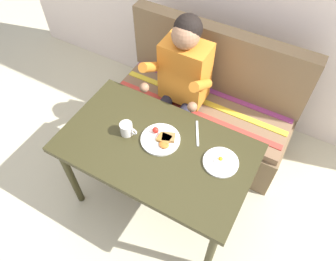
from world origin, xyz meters
The scene contains 8 objects.
ground_plane centered at (0.00, 0.00, 0.00)m, with size 8.00×8.00×0.00m, color beige.
table centered at (0.00, 0.00, 0.65)m, with size 1.20×0.70×0.73m.
couch centered at (0.00, 0.76, 0.33)m, with size 1.44×0.56×1.00m.
person centered at (-0.14, 0.59, 0.74)m, with size 0.45×0.61×1.21m.
plate_breakfast centered at (0.01, 0.06, 0.74)m, with size 0.25×0.25×0.05m.
plate_eggs centered at (0.39, 0.08, 0.74)m, with size 0.21×0.21×0.04m.
coffee_mug centered at (-0.21, 0.00, 0.78)m, with size 0.12×0.08×0.09m.
knife centered at (0.18, 0.21, 0.73)m, with size 0.01×0.20×0.01m, color silver.
Camera 1 is at (0.61, -0.95, 2.33)m, focal length 34.27 mm.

